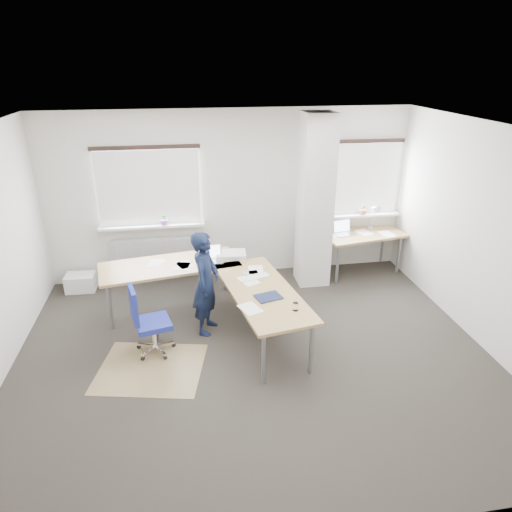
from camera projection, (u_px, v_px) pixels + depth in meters
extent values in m
plane|color=#282420|center=(254.00, 354.00, 5.86)|extent=(6.00, 6.00, 0.00)
cube|color=beige|center=(230.00, 196.00, 7.56)|extent=(6.00, 0.04, 2.80)
cube|color=beige|center=(312.00, 401.00, 3.04)|extent=(6.00, 0.04, 2.80)
cube|color=beige|center=(488.00, 239.00, 5.74)|extent=(0.04, 5.00, 2.80)
cube|color=white|center=(253.00, 131.00, 4.74)|extent=(6.00, 5.00, 0.04)
cube|color=beige|center=(315.00, 202.00, 7.26)|extent=(0.50, 0.50, 2.78)
cube|color=white|center=(149.00, 188.00, 7.27)|extent=(1.60, 0.04, 1.20)
cube|color=white|center=(149.00, 188.00, 7.23)|extent=(1.60, 0.02, 1.20)
cube|color=white|center=(152.00, 226.00, 7.45)|extent=(1.70, 0.20, 0.04)
cube|color=white|center=(364.00, 179.00, 7.80)|extent=(1.20, 0.04, 1.20)
cube|color=white|center=(365.00, 180.00, 7.76)|extent=(1.20, 0.02, 1.20)
cube|color=white|center=(362.00, 215.00, 7.98)|extent=(1.30, 0.20, 0.04)
cube|color=silver|center=(155.00, 255.00, 7.68)|extent=(1.40, 0.10, 0.60)
cylinder|color=#7C4497|center=(164.00, 222.00, 7.44)|extent=(0.12, 0.12, 0.08)
imported|color=#326629|center=(164.00, 220.00, 7.42)|extent=(0.09, 0.06, 0.17)
cylinder|color=#A0593D|center=(363.00, 212.00, 7.94)|extent=(0.12, 0.12, 0.08)
imported|color=#326629|center=(363.00, 209.00, 7.92)|extent=(0.09, 0.07, 0.17)
cube|color=olive|center=(151.00, 368.00, 5.60)|extent=(1.44, 1.29, 0.01)
cube|color=white|center=(81.00, 282.00, 7.44)|extent=(0.47, 0.34, 0.28)
cube|color=olive|center=(170.00, 265.00, 6.68)|extent=(2.11, 1.14, 0.04)
cube|color=olive|center=(262.00, 291.00, 5.94)|extent=(1.14, 2.11, 0.04)
cylinder|color=gray|center=(110.00, 307.00, 6.29)|extent=(0.05, 0.05, 0.69)
cylinder|color=gray|center=(108.00, 288.00, 6.81)|extent=(0.05, 0.05, 0.69)
cylinder|color=gray|center=(224.00, 271.00, 7.35)|extent=(0.05, 0.05, 0.69)
cylinder|color=gray|center=(264.00, 358.00, 5.22)|extent=(0.05, 0.05, 0.69)
cylinder|color=gray|center=(311.00, 348.00, 5.40)|extent=(0.05, 0.05, 0.69)
cylinder|color=gray|center=(260.00, 283.00, 6.96)|extent=(0.05, 0.05, 0.69)
cube|color=#B7B7BC|center=(212.00, 261.00, 6.74)|extent=(0.33, 0.24, 0.01)
cube|color=#B7B7BC|center=(211.00, 251.00, 6.80)|extent=(0.33, 0.05, 0.22)
cube|color=silver|center=(211.00, 251.00, 6.80)|extent=(0.29, 0.04, 0.19)
cube|color=white|center=(253.00, 277.00, 6.25)|extent=(0.46, 0.25, 0.02)
cube|color=#141C37|center=(268.00, 297.00, 5.74)|extent=(0.37, 0.32, 0.01)
cube|color=beige|center=(231.00, 255.00, 6.90)|extent=(0.47, 0.35, 0.07)
imported|color=white|center=(246.00, 274.00, 6.29)|extent=(0.08, 0.08, 0.07)
cylinder|color=silver|center=(295.00, 307.00, 5.43)|extent=(0.07, 0.07, 0.10)
cube|color=olive|center=(363.00, 234.00, 7.85)|extent=(1.50, 0.93, 0.04)
cylinder|color=gray|center=(338.00, 264.00, 7.60)|extent=(0.05, 0.05, 0.69)
cylinder|color=gray|center=(399.00, 255.00, 7.96)|extent=(0.05, 0.05, 0.69)
cylinder|color=gray|center=(324.00, 253.00, 8.03)|extent=(0.05, 0.05, 0.69)
cylinder|color=gray|center=(382.00, 244.00, 8.40)|extent=(0.05, 0.05, 0.69)
cube|color=#B7B7BC|center=(345.00, 234.00, 7.79)|extent=(0.37, 0.29, 0.01)
cube|color=#B7B7BC|center=(342.00, 226.00, 7.84)|extent=(0.33, 0.11, 0.22)
cube|color=silver|center=(342.00, 226.00, 7.84)|extent=(0.29, 0.09, 0.19)
cylinder|color=silver|center=(370.00, 227.00, 8.09)|extent=(0.10, 0.10, 0.02)
cylinder|color=silver|center=(372.00, 217.00, 8.01)|extent=(0.02, 0.16, 0.38)
cylinder|color=silver|center=(376.00, 207.00, 7.81)|extent=(0.02, 0.29, 0.13)
cone|color=silver|center=(379.00, 211.00, 7.70)|extent=(0.14, 0.16, 0.17)
cube|color=navy|center=(153.00, 323.00, 5.76)|extent=(0.51, 0.51, 0.07)
cube|color=navy|center=(134.00, 305.00, 5.56)|extent=(0.14, 0.37, 0.46)
cylinder|color=silver|center=(154.00, 335.00, 5.83)|extent=(0.05, 0.05, 0.31)
cylinder|color=black|center=(174.00, 345.00, 6.00)|extent=(0.06, 0.04, 0.05)
cylinder|color=black|center=(158.00, 339.00, 6.13)|extent=(0.03, 0.06, 0.05)
cylinder|color=black|center=(139.00, 347.00, 5.96)|extent=(0.06, 0.05, 0.05)
cylinder|color=black|center=(143.00, 359.00, 5.73)|extent=(0.06, 0.06, 0.05)
cylinder|color=black|center=(165.00, 357.00, 5.75)|extent=(0.05, 0.06, 0.05)
imported|color=black|center=(206.00, 283.00, 6.11)|extent=(0.51, 0.62, 1.46)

